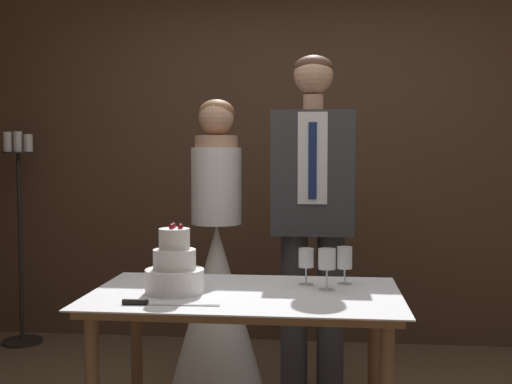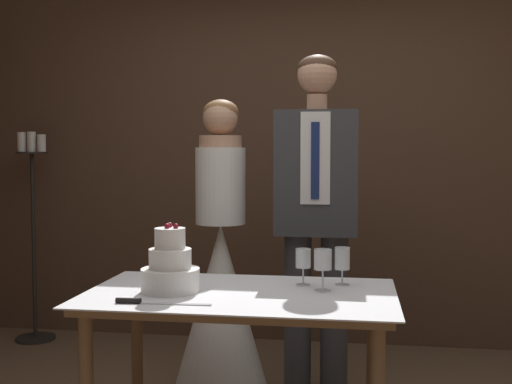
{
  "view_description": "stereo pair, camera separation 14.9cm",
  "coord_description": "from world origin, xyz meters",
  "px_view_note": "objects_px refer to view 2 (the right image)",
  "views": [
    {
      "loc": [
        0.22,
        -2.66,
        1.35
      ],
      "look_at": [
        -0.1,
        0.43,
        1.16
      ],
      "focal_mm": 45.0,
      "sensor_mm": 36.0,
      "label": 1
    },
    {
      "loc": [
        0.37,
        -2.64,
        1.35
      ],
      "look_at": [
        -0.1,
        0.43,
        1.16
      ],
      "focal_mm": 45.0,
      "sensor_mm": 36.0,
      "label": 2
    }
  ],
  "objects_px": {
    "wine_glass_far": "(303,260)",
    "candle_stand": "(33,234)",
    "tiered_cake": "(170,268)",
    "wine_glass_near": "(323,262)",
    "bride": "(221,286)",
    "cake_table": "(240,314)",
    "wine_glass_middle": "(342,261)",
    "groom": "(316,205)",
    "cake_knife": "(144,302)"
  },
  "relations": [
    {
      "from": "bride",
      "to": "wine_glass_near",
      "type": "bearing_deg",
      "value": -52.35
    },
    {
      "from": "wine_glass_near",
      "to": "candle_stand",
      "type": "relative_size",
      "value": 0.12
    },
    {
      "from": "cake_knife",
      "to": "candle_stand",
      "type": "xyz_separation_m",
      "value": [
        -1.47,
        1.89,
        0.0
      ]
    },
    {
      "from": "cake_table",
      "to": "wine_glass_far",
      "type": "xyz_separation_m",
      "value": [
        0.25,
        0.18,
        0.21
      ]
    },
    {
      "from": "wine_glass_far",
      "to": "groom",
      "type": "xyz_separation_m",
      "value": [
        0.02,
        0.69,
        0.19
      ]
    },
    {
      "from": "tiered_cake",
      "to": "wine_glass_middle",
      "type": "distance_m",
      "value": 0.76
    },
    {
      "from": "cake_table",
      "to": "wine_glass_far",
      "type": "bearing_deg",
      "value": 35.54
    },
    {
      "from": "cake_knife",
      "to": "candle_stand",
      "type": "relative_size",
      "value": 0.25
    },
    {
      "from": "cake_knife",
      "to": "wine_glass_far",
      "type": "relative_size",
      "value": 2.32
    },
    {
      "from": "cake_knife",
      "to": "candle_stand",
      "type": "distance_m",
      "value": 2.39
    },
    {
      "from": "wine_glass_middle",
      "to": "bride",
      "type": "height_order",
      "value": "bride"
    },
    {
      "from": "wine_glass_far",
      "to": "cake_knife",
      "type": "bearing_deg",
      "value": -142.82
    },
    {
      "from": "bride",
      "to": "tiered_cake",
      "type": "bearing_deg",
      "value": -91.76
    },
    {
      "from": "cake_table",
      "to": "candle_stand",
      "type": "height_order",
      "value": "candle_stand"
    },
    {
      "from": "groom",
      "to": "cake_knife",
      "type": "bearing_deg",
      "value": -117.97
    },
    {
      "from": "cake_table",
      "to": "candle_stand",
      "type": "bearing_deg",
      "value": 137.84
    },
    {
      "from": "wine_glass_far",
      "to": "groom",
      "type": "bearing_deg",
      "value": 88.64
    },
    {
      "from": "candle_stand",
      "to": "wine_glass_middle",
      "type": "bearing_deg",
      "value": -32.55
    },
    {
      "from": "cake_knife",
      "to": "wine_glass_far",
      "type": "distance_m",
      "value": 0.74
    },
    {
      "from": "tiered_cake",
      "to": "wine_glass_near",
      "type": "xyz_separation_m",
      "value": [
        0.64,
        0.11,
        0.03
      ]
    },
    {
      "from": "bride",
      "to": "groom",
      "type": "xyz_separation_m",
      "value": [
        0.53,
        -0.0,
        0.47
      ]
    },
    {
      "from": "groom",
      "to": "bride",
      "type": "bearing_deg",
      "value": 179.95
    },
    {
      "from": "wine_glass_far",
      "to": "candle_stand",
      "type": "bearing_deg",
      "value": 144.74
    },
    {
      "from": "cake_table",
      "to": "cake_knife",
      "type": "xyz_separation_m",
      "value": [
        -0.33,
        -0.26,
        0.1
      ]
    },
    {
      "from": "cake_table",
      "to": "groom",
      "type": "relative_size",
      "value": 0.69
    },
    {
      "from": "tiered_cake",
      "to": "groom",
      "type": "bearing_deg",
      "value": 58.03
    },
    {
      "from": "tiered_cake",
      "to": "wine_glass_far",
      "type": "xyz_separation_m",
      "value": [
        0.55,
        0.21,
        0.01
      ]
    },
    {
      "from": "bride",
      "to": "cake_knife",
      "type": "bearing_deg",
      "value": -93.3
    },
    {
      "from": "wine_glass_near",
      "to": "bride",
      "type": "height_order",
      "value": "bride"
    },
    {
      "from": "groom",
      "to": "wine_glass_far",
      "type": "bearing_deg",
      "value": -91.36
    },
    {
      "from": "tiered_cake",
      "to": "groom",
      "type": "height_order",
      "value": "groom"
    },
    {
      "from": "cake_table",
      "to": "cake_knife",
      "type": "relative_size",
      "value": 3.43
    },
    {
      "from": "candle_stand",
      "to": "wine_glass_near",
      "type": "bearing_deg",
      "value": -35.94
    },
    {
      "from": "wine_glass_middle",
      "to": "groom",
      "type": "bearing_deg",
      "value": 103.27
    },
    {
      "from": "wine_glass_middle",
      "to": "wine_glass_far",
      "type": "distance_m",
      "value": 0.17
    },
    {
      "from": "groom",
      "to": "tiered_cake",
      "type": "bearing_deg",
      "value": -121.97
    },
    {
      "from": "wine_glass_far",
      "to": "cake_table",
      "type": "bearing_deg",
      "value": -144.46
    },
    {
      "from": "wine_glass_near",
      "to": "wine_glass_far",
      "type": "distance_m",
      "value": 0.14
    },
    {
      "from": "wine_glass_near",
      "to": "candle_stand",
      "type": "bearing_deg",
      "value": 144.06
    },
    {
      "from": "cake_table",
      "to": "wine_glass_middle",
      "type": "height_order",
      "value": "wine_glass_middle"
    },
    {
      "from": "bride",
      "to": "wine_glass_middle",
      "type": "bearing_deg",
      "value": -43.57
    },
    {
      "from": "wine_glass_middle",
      "to": "wine_glass_far",
      "type": "height_order",
      "value": "wine_glass_middle"
    },
    {
      "from": "wine_glass_far",
      "to": "bride",
      "type": "relative_size",
      "value": 0.1
    },
    {
      "from": "candle_stand",
      "to": "bride",
      "type": "bearing_deg",
      "value": -26.45
    },
    {
      "from": "tiered_cake",
      "to": "candle_stand",
      "type": "distance_m",
      "value": 2.24
    },
    {
      "from": "wine_glass_near",
      "to": "candle_stand",
      "type": "height_order",
      "value": "candle_stand"
    },
    {
      "from": "tiered_cake",
      "to": "groom",
      "type": "distance_m",
      "value": 1.08
    },
    {
      "from": "cake_knife",
      "to": "wine_glass_far",
      "type": "height_order",
      "value": "wine_glass_far"
    },
    {
      "from": "cake_knife",
      "to": "wine_glass_middle",
      "type": "distance_m",
      "value": 0.9
    },
    {
      "from": "bride",
      "to": "candle_stand",
      "type": "distance_m",
      "value": 1.72
    }
  ]
}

